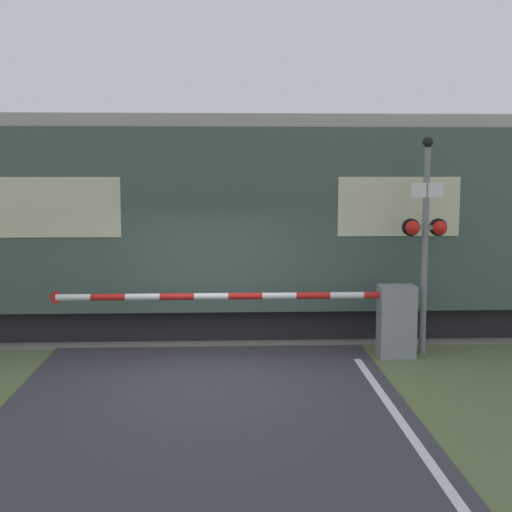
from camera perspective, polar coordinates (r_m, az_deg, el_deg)
name	(u,v)px	position (r m, az deg, el deg)	size (l,w,h in m)	color
ground_plane	(208,380)	(10.92, -3.90, -9.85)	(80.00, 80.00, 0.00)	#5B6B3D
track_bed	(212,327)	(14.39, -3.56, -5.65)	(36.00, 3.20, 0.13)	slate
train	(75,223)	(14.38, -14.25, 2.57)	(21.93, 2.89, 4.14)	black
crossing_barrier	(367,317)	(12.17, 8.86, -4.81)	(6.07, 0.44, 1.22)	gray
signal_post	(425,232)	(12.39, 13.40, 1.85)	(0.77, 0.26, 3.70)	gray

